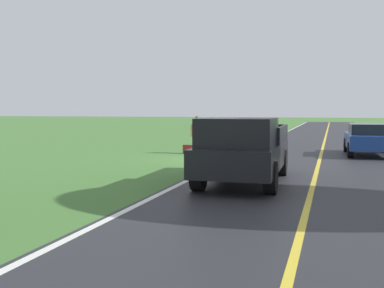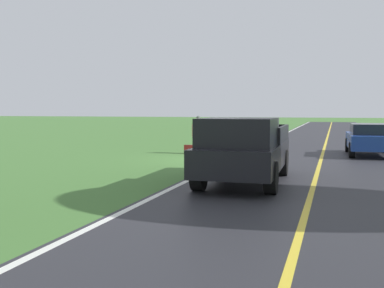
# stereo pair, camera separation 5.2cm
# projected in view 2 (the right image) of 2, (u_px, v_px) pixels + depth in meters

# --- Properties ---
(ground_plane) EXTENTS (200.00, 200.00, 0.00)m
(ground_plane) POSITION_uv_depth(u_px,v_px,m) (209.00, 160.00, 18.68)
(ground_plane) COLOR #427033
(road_surface) EXTENTS (7.34, 120.00, 0.00)m
(road_surface) POSITION_uv_depth(u_px,v_px,m) (320.00, 164.00, 17.41)
(road_surface) COLOR #28282D
(road_surface) RESTS_ON ground
(lane_edge_line) EXTENTS (0.16, 117.60, 0.00)m
(lane_edge_line) POSITION_uv_depth(u_px,v_px,m) (229.00, 161.00, 18.44)
(lane_edge_line) COLOR silver
(lane_edge_line) RESTS_ON ground
(lane_centre_line) EXTENTS (0.14, 117.60, 0.00)m
(lane_centre_line) POSITION_uv_depth(u_px,v_px,m) (320.00, 164.00, 17.41)
(lane_centre_line) COLOR gold
(lane_centre_line) RESTS_ON ground
(hitchhiker_walking) EXTENTS (0.62, 0.51, 1.75)m
(hitchhiker_walking) POSITION_uv_depth(u_px,v_px,m) (199.00, 132.00, 21.32)
(hitchhiker_walking) COLOR black
(hitchhiker_walking) RESTS_ON ground
(suitcase_carried) EXTENTS (0.46, 0.21, 0.40)m
(suitcase_carried) POSITION_uv_depth(u_px,v_px,m) (189.00, 149.00, 21.41)
(suitcase_carried) COLOR maroon
(suitcase_carried) RESTS_ON ground
(pickup_truck_passing) EXTENTS (2.19, 5.44, 1.82)m
(pickup_truck_passing) POSITION_uv_depth(u_px,v_px,m) (244.00, 149.00, 12.70)
(pickup_truck_passing) COLOR black
(pickup_truck_passing) RESTS_ON ground
(sedan_near_oncoming) EXTENTS (2.03, 4.45, 1.41)m
(sedan_near_oncoming) POSITION_uv_depth(u_px,v_px,m) (370.00, 138.00, 20.58)
(sedan_near_oncoming) COLOR navy
(sedan_near_oncoming) RESTS_ON ground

